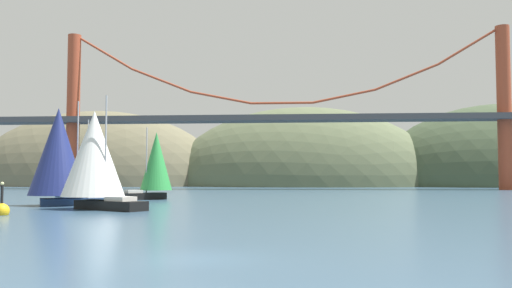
% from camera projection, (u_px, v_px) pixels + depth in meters
% --- Properties ---
extents(ground_plane, '(360.00, 360.00, 0.00)m').
position_uv_depth(ground_plane, '(198.00, 259.00, 18.32)').
color(ground_plane, '#385670').
extents(headland_right, '(71.97, 44.00, 45.33)m').
position_uv_depth(headland_right, '(505.00, 186.00, 147.96)').
color(headland_right, '#425138').
rests_on(headland_right, ground_plane).
extents(headland_left, '(74.87, 44.00, 43.42)m').
position_uv_depth(headland_left, '(97.00, 186.00, 156.98)').
color(headland_left, '#6B664C').
rests_on(headland_left, ground_plane).
extents(headland_center, '(77.37, 44.00, 44.48)m').
position_uv_depth(headland_center, '(304.00, 186.00, 152.27)').
color(headland_center, '#5B6647').
rests_on(headland_center, ground_plane).
extents(suspension_bridge, '(126.94, 6.00, 33.93)m').
position_uv_depth(suspension_bridge, '(282.00, 115.00, 113.78)').
color(suspension_bridge, '#A34228').
rests_on(suspension_bridge, ground_plane).
extents(sailboat_green_sail, '(6.78, 6.57, 8.63)m').
position_uv_depth(sailboat_green_sail, '(155.00, 164.00, 65.16)').
color(sailboat_green_sail, black).
rests_on(sailboat_green_sail, ground_plane).
extents(sailboat_navy_sail, '(10.06, 7.84, 10.08)m').
position_uv_depth(sailboat_navy_sail, '(60.00, 155.00, 51.51)').
color(sailboat_navy_sail, navy).
rests_on(sailboat_navy_sail, ground_plane).
extents(sailboat_white_mainsail, '(9.12, 7.50, 9.62)m').
position_uv_depth(sailboat_white_mainsail, '(95.00, 156.00, 46.09)').
color(sailboat_white_mainsail, black).
rests_on(sailboat_white_mainsail, ground_plane).
extents(sailboat_yellow_sail, '(6.83, 8.75, 10.60)m').
position_uv_depth(sailboat_yellow_sail, '(96.00, 158.00, 75.53)').
color(sailboat_yellow_sail, navy).
rests_on(sailboat_yellow_sail, ground_plane).
extents(channel_buoy, '(1.10, 1.10, 2.64)m').
position_uv_depth(channel_buoy, '(2.00, 210.00, 38.83)').
color(channel_buoy, gold).
rests_on(channel_buoy, ground_plane).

